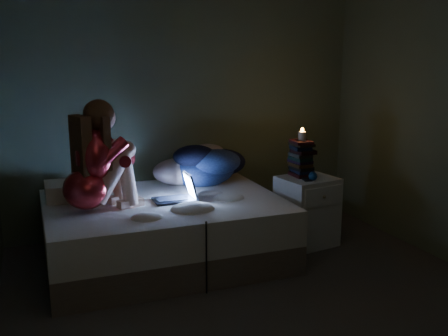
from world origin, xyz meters
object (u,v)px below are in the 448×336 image
bed (164,230)px  woman (84,157)px  phone (305,179)px  candle (302,136)px  nightstand (307,211)px  laptop (174,187)px

bed → woman: 0.97m
woman → phone: 1.95m
bed → candle: bearing=-0.7°
bed → woman: (-0.65, -0.13, 0.71)m
nightstand → phone: 0.34m
nightstand → laptop: bearing=169.1°
woman → nightstand: size_ratio=1.37×
bed → phone: size_ratio=14.05×
laptop → phone: size_ratio=2.49×
phone → candle: bearing=95.2°
laptop → nightstand: size_ratio=0.54×
bed → nightstand: bearing=-4.4°
laptop → phone: bearing=-4.2°
bed → nightstand: size_ratio=3.05×
laptop → nightstand: laptop is taller
bed → candle: candle is taller
woman → candle: woman is taller
laptop → phone: laptop is taller
candle → bed: bearing=179.3°
bed → woman: size_ratio=2.23×
phone → nightstand: bearing=64.0°
bed → laptop: laptop is taller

